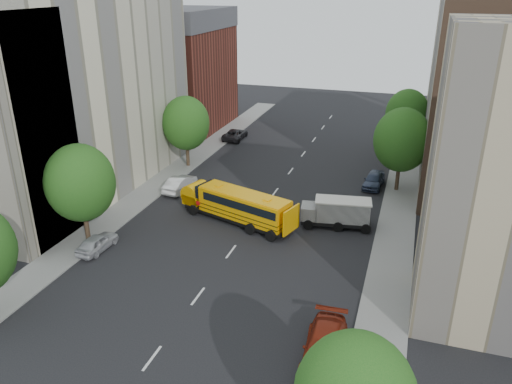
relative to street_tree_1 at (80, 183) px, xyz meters
The scene contains 19 objects.
ground 12.71m from the street_tree_1, 19.98° to the left, with size 120.00×120.00×0.00m, color black.
sidewalk_left 10.26m from the street_tree_1, 93.18° to the left, with size 3.00×80.00×0.12m, color slate.
sidewalk_right 24.72m from the street_tree_1, 21.80° to the left, with size 3.00×80.00×0.12m, color slate.
lane_markings 18.48m from the street_tree_1, 51.84° to the left, with size 0.15×64.00×0.01m, color silver.
building_left_cream 13.21m from the street_tree_1, 124.99° to the left, with size 10.00×26.00×20.00m, color beige.
building_left_redbrick 32.79m from the street_tree_1, 102.34° to the left, with size 10.00×15.00×13.00m, color maroon.
building_right_far 37.86m from the street_tree_1, 39.61° to the left, with size 10.00×22.00×18.00m, color tan.
building_right_sidewall 32.04m from the street_tree_1, 24.15° to the left, with size 10.10×0.30×18.00m, color brown.
street_tree_1 is the anchor object (origin of this frame).
street_tree_2 18.00m from the street_tree_1, 90.00° to the left, with size 4.99×4.99×7.71m.
street_tree_4 28.43m from the street_tree_1, 39.29° to the left, with size 5.25×5.25×8.10m.
street_tree_5 37.20m from the street_tree_1, 53.75° to the left, with size 4.86×4.86×7.51m.
school_bus 12.39m from the street_tree_1, 35.86° to the left, with size 10.18×5.20×2.82m.
safari_truck 20.11m from the street_tree_1, 26.00° to the left, with size 5.82×2.84×2.39m.
parked_car_0 4.61m from the street_tree_1, 31.05° to the right, with size 1.51×3.75×1.28m, color #B2B3B9.
parked_car_1 12.49m from the street_tree_1, 79.28° to the left, with size 1.54×4.41×1.45m, color silver.
parked_car_2 29.37m from the street_tree_1, 87.24° to the left, with size 2.22×4.81×1.34m, color black.
parked_car_3 21.49m from the street_tree_1, 20.05° to the right, with size 2.20×5.41×1.57m, color maroon.
parked_car_4 27.30m from the street_tree_1, 42.76° to the left, with size 1.71×4.25×1.45m, color #323E58.
Camera 1 is at (11.84, -32.36, 18.68)m, focal length 35.00 mm.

